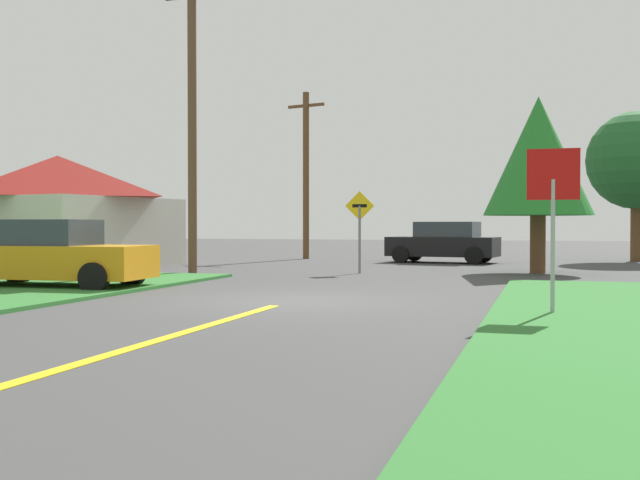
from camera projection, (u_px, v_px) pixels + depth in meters
The scene contains 11 objects.
ground_plane at pixel (292, 301), 14.74m from camera, with size 120.00×120.00×0.00m, color #414141.
lane_stripe_center at pixel (17, 382), 7.08m from camera, with size 0.20×14.00×0.01m, color yellow.
stop_sign at pixel (553, 197), 12.11m from camera, with size 0.83×0.07×2.73m.
parked_car_near_building at pixel (49, 254), 17.58m from camera, with size 4.69×2.17×1.62m.
car_approaching_junction at pixel (444, 242), 29.58m from camera, with size 4.46×2.44×1.62m.
utility_pole_mid at pixel (192, 118), 22.62m from camera, with size 1.80×0.27×9.15m.
utility_pole_far at pixel (306, 173), 32.93m from camera, with size 1.78×0.53×7.32m.
direction_sign at pixel (360, 222), 23.10m from camera, with size 0.90×0.12×2.54m.
pine_tree_center at pixel (538, 157), 23.05m from camera, with size 3.33×3.33×5.46m.
oak_tree_right at pixel (637, 161), 30.60m from camera, with size 4.00×4.00×6.15m.
barn at pixel (58, 211), 27.25m from camera, with size 7.85×7.28×4.02m.
Camera 1 is at (4.80, -13.92, 1.49)m, focal length 42.05 mm.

